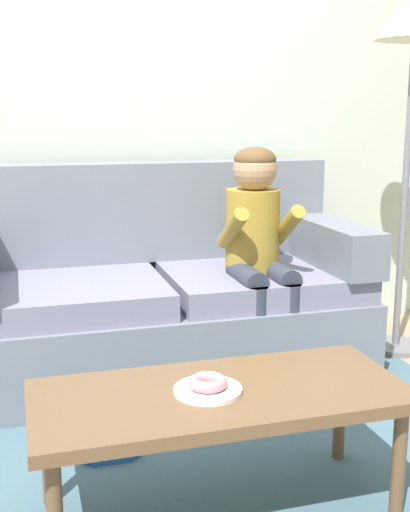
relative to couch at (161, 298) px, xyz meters
name	(u,v)px	position (x,y,z in m)	size (l,w,h in m)	color
ground	(195,449)	(-0.06, -0.85, -0.36)	(10.00, 10.00, 0.00)	#9E896B
wall_back	(125,86)	(-0.06, 0.55, 1.04)	(8.00, 0.10, 2.80)	beige
area_rug	(214,482)	(-0.06, -1.10, -0.35)	(2.53, 1.70, 0.01)	#476675
couch	(161,298)	(0.00, 0.00, 0.00)	(1.93, 0.90, 1.01)	slate
coffee_table	(220,403)	(-0.09, -1.27, 0.02)	(1.15, 0.50, 0.42)	brown
person_child	(258,240)	(0.43, -0.21, 0.31)	(0.34, 0.58, 1.10)	olive
plate	(208,390)	(-0.13, -1.28, 0.07)	(0.21, 0.21, 0.01)	white
donut	(208,382)	(-0.13, -1.28, 0.10)	(0.12, 0.12, 0.04)	pink
toy_controller	(112,455)	(-0.38, -0.85, -0.33)	(0.23, 0.09, 0.05)	blue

